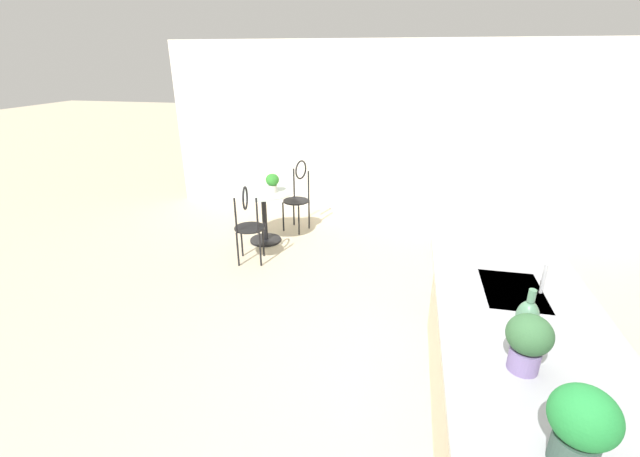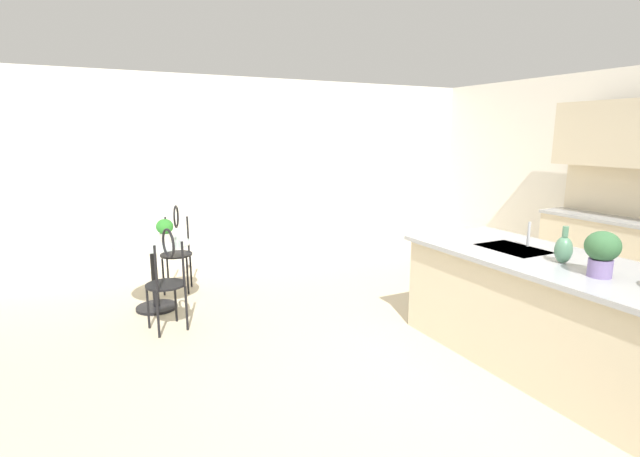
% 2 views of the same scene
% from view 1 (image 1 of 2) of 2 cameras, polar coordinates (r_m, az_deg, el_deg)
% --- Properties ---
extents(ground_plane, '(40.00, 40.00, 0.00)m').
position_cam_1_polar(ground_plane, '(3.53, 8.43, -21.83)').
color(ground_plane, beige).
extents(wall_left_window, '(0.12, 7.80, 2.70)m').
position_cam_1_polar(wall_left_window, '(6.89, 11.68, 12.78)').
color(wall_left_window, silver).
rests_on(wall_left_window, ground).
extents(kitchen_island, '(2.80, 1.06, 0.92)m').
position_cam_1_polar(kitchen_island, '(3.10, 25.42, -20.01)').
color(kitchen_island, beige).
rests_on(kitchen_island, ground).
extents(bistro_table, '(0.80, 0.80, 0.74)m').
position_cam_1_polar(bistro_table, '(5.88, -7.61, 2.29)').
color(bistro_table, black).
rests_on(bistro_table, ground).
extents(chair_near_window, '(0.52, 0.48, 1.04)m').
position_cam_1_polar(chair_near_window, '(6.25, -3.03, 4.90)').
color(chair_near_window, black).
rests_on(chair_near_window, ground).
extents(chair_by_island, '(0.51, 0.45, 1.04)m').
position_cam_1_polar(chair_by_island, '(5.22, -9.75, 1.01)').
color(chair_by_island, black).
rests_on(chair_by_island, ground).
extents(sink_faucet, '(0.02, 0.02, 0.22)m').
position_cam_1_polar(sink_faucet, '(3.28, 28.16, -6.07)').
color(sink_faucet, '#B2B5BA').
rests_on(sink_faucet, kitchen_island).
extents(potted_plant_on_table, '(0.18, 0.18, 0.26)m').
position_cam_1_polar(potted_plant_on_table, '(5.70, -6.49, 6.35)').
color(potted_plant_on_table, beige).
rests_on(potted_plant_on_table, bistro_table).
extents(potted_plant_counter_near, '(0.23, 0.23, 0.32)m').
position_cam_1_polar(potted_plant_counter_near, '(2.46, 26.51, -13.44)').
color(potted_plant_counter_near, '#7A669E').
rests_on(potted_plant_counter_near, kitchen_island).
extents(potted_plant_counter_far, '(0.26, 0.26, 0.37)m').
position_cam_1_polar(potted_plant_counter_far, '(2.05, 32.08, -21.64)').
color(potted_plant_counter_far, '#385147').
rests_on(potted_plant_counter_far, kitchen_island).
extents(vase_on_counter, '(0.13, 0.13, 0.29)m').
position_cam_1_polar(vase_on_counter, '(2.80, 26.40, -10.62)').
color(vase_on_counter, '#4C7A5B').
rests_on(vase_on_counter, kitchen_island).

